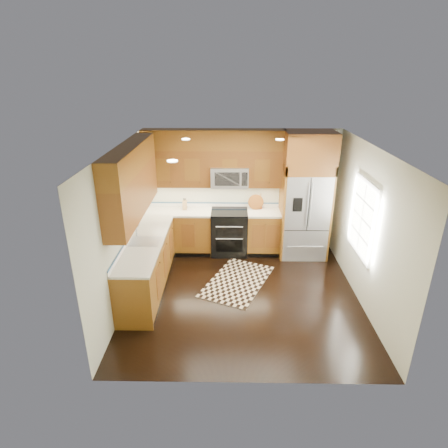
{
  "coord_description": "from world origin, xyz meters",
  "views": [
    {
      "loc": [
        -0.25,
        -5.62,
        3.72
      ],
      "look_at": [
        -0.35,
        0.6,
        1.11
      ],
      "focal_mm": 30.0,
      "sensor_mm": 36.0,
      "label": 1
    }
  ],
  "objects_px": {
    "refrigerator": "(306,196)",
    "utensil_crock": "(260,203)",
    "range": "(229,232)",
    "rug": "(237,281)",
    "knife_block": "(185,205)"
  },
  "relations": [
    {
      "from": "range",
      "to": "utensil_crock",
      "type": "relative_size",
      "value": 2.95
    },
    {
      "from": "knife_block",
      "to": "utensil_crock",
      "type": "xyz_separation_m",
      "value": [
        1.59,
        0.09,
        0.01
      ]
    },
    {
      "from": "range",
      "to": "refrigerator",
      "type": "distance_m",
      "value": 1.76
    },
    {
      "from": "knife_block",
      "to": "range",
      "type": "bearing_deg",
      "value": -8.03
    },
    {
      "from": "refrigerator",
      "to": "rug",
      "type": "distance_m",
      "value": 2.24
    },
    {
      "from": "refrigerator",
      "to": "utensil_crock",
      "type": "bearing_deg",
      "value": 163.65
    },
    {
      "from": "utensil_crock",
      "to": "refrigerator",
      "type": "bearing_deg",
      "value": -16.35
    },
    {
      "from": "range",
      "to": "refrigerator",
      "type": "xyz_separation_m",
      "value": [
        1.55,
        -0.04,
        0.83
      ]
    },
    {
      "from": "range",
      "to": "refrigerator",
      "type": "height_order",
      "value": "refrigerator"
    },
    {
      "from": "range",
      "to": "rug",
      "type": "xyz_separation_m",
      "value": [
        0.16,
        -1.22,
        -0.46
      ]
    },
    {
      "from": "rug",
      "to": "knife_block",
      "type": "xyz_separation_m",
      "value": [
        -1.1,
        1.35,
        1.03
      ]
    },
    {
      "from": "rug",
      "to": "utensil_crock",
      "type": "height_order",
      "value": "utensil_crock"
    },
    {
      "from": "range",
      "to": "rug",
      "type": "distance_m",
      "value": 1.31
    },
    {
      "from": "knife_block",
      "to": "utensil_crock",
      "type": "bearing_deg",
      "value": 3.38
    },
    {
      "from": "utensil_crock",
      "to": "knife_block",
      "type": "bearing_deg",
      "value": -176.62
    }
  ]
}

